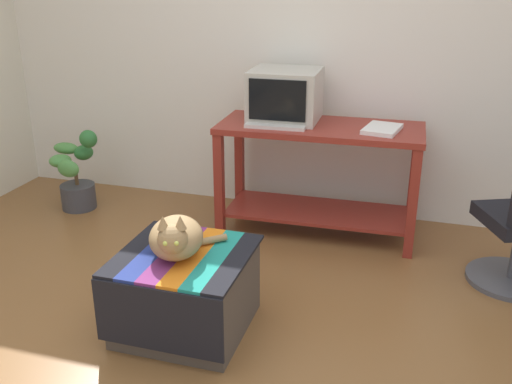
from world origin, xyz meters
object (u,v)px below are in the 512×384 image
at_px(tv_monitor, 285,96).
at_px(potted_plant, 76,177).
at_px(ottoman_with_blanket, 185,291).
at_px(book, 382,129).
at_px(desk, 319,161).
at_px(cat, 176,237).
at_px(keyboard, 276,125).

xyz_separation_m(tv_monitor, potted_plant, (-1.59, -0.20, -0.69)).
distance_m(tv_monitor, ottoman_with_blanket, 1.63).
xyz_separation_m(tv_monitor, book, (0.68, -0.11, -0.15)).
bearing_deg(desk, cat, -108.91).
height_order(desk, potted_plant, desk).
bearing_deg(cat, book, 40.74).
bearing_deg(keyboard, tv_monitor, 86.46).
bearing_deg(potted_plant, desk, 3.74).
relative_size(keyboard, potted_plant, 0.63).
relative_size(desk, tv_monitor, 2.91).
bearing_deg(tv_monitor, keyboard, -92.54).
bearing_deg(book, cat, -111.97).
height_order(book, potted_plant, book).
xyz_separation_m(desk, cat, (-0.43, -1.40, 0.01)).
height_order(tv_monitor, cat, tv_monitor).
distance_m(tv_monitor, potted_plant, 1.74).
bearing_deg(ottoman_with_blanket, tv_monitor, 84.22).
relative_size(keyboard, cat, 0.91).
bearing_deg(keyboard, potted_plant, 176.75).
relative_size(desk, keyboard, 3.45).
relative_size(keyboard, ottoman_with_blanket, 0.61).
bearing_deg(book, keyboard, -161.64).
bearing_deg(cat, desk, 55.05).
bearing_deg(cat, tv_monitor, 65.85).
height_order(desk, book, book).
xyz_separation_m(ottoman_with_blanket, potted_plant, (-1.44, 1.25, 0.04)).
bearing_deg(keyboard, desk, 23.87).
bearing_deg(book, potted_plant, -168.18).
relative_size(ottoman_with_blanket, cat, 1.50).
relative_size(desk, cat, 3.14).
relative_size(tv_monitor, book, 1.59).
height_order(tv_monitor, keyboard, tv_monitor).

